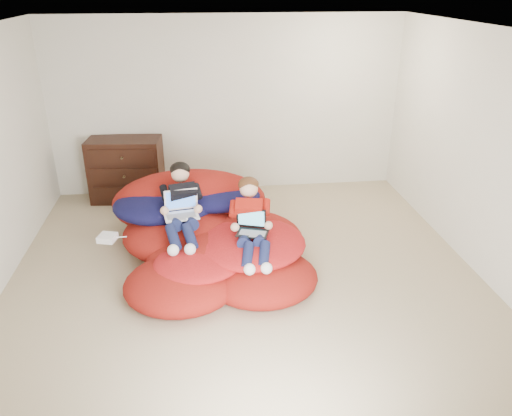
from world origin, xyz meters
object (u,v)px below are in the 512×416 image
at_px(older_boy, 181,202).
at_px(laptop_black, 252,226).
at_px(dresser, 126,170).
at_px(beanbag_pile, 207,234).
at_px(younger_boy, 251,219).
at_px(laptop_white, 181,209).

xyz_separation_m(older_boy, laptop_black, (0.73, -0.45, -0.11)).
xyz_separation_m(dresser, beanbag_pile, (1.08, -1.77, -0.17)).
distance_m(dresser, older_boy, 1.94).
bearing_deg(younger_boy, laptop_black, -90.00).
distance_m(laptop_white, laptop_black, 0.83).
height_order(beanbag_pile, laptop_white, laptop_white).
relative_size(dresser, beanbag_pile, 0.44).
height_order(older_boy, younger_boy, older_boy).
distance_m(beanbag_pile, laptop_black, 0.70).
xyz_separation_m(dresser, laptop_black, (1.54, -2.20, 0.11)).
height_order(dresser, beanbag_pile, dresser).
xyz_separation_m(beanbag_pile, younger_boy, (0.47, -0.37, 0.34)).
bearing_deg(laptop_white, laptop_black, -27.44).
bearing_deg(younger_boy, beanbag_pile, 141.74).
relative_size(beanbag_pile, laptop_black, 6.35).
relative_size(older_boy, laptop_white, 2.65).
bearing_deg(laptop_white, dresser, 114.02).
distance_m(beanbag_pile, older_boy, 0.48).
bearing_deg(dresser, beanbag_pile, -58.60).
bearing_deg(older_boy, beanbag_pile, -4.49).
bearing_deg(beanbag_pile, younger_boy, -38.26).
bearing_deg(younger_boy, older_boy, 152.12).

